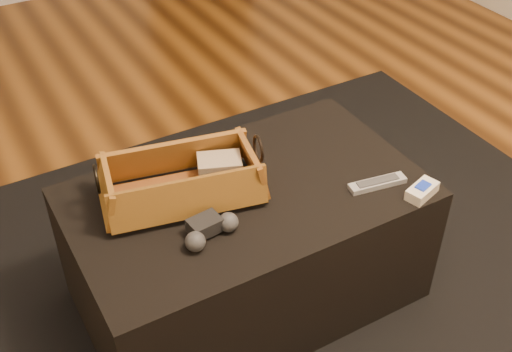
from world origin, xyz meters
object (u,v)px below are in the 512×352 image
cream_gadget (422,191)px  ottoman (247,245)px  game_controller (209,229)px  silver_remote (377,183)px  tv_remote (176,194)px  wicker_basket (182,182)px

cream_gadget → ottoman: bearing=148.1°
game_controller → silver_remote: 0.51m
tv_remote → cream_gadget: tv_remote is taller
silver_remote → ottoman: bearing=154.1°
tv_remote → cream_gadget: bearing=-21.6°
tv_remote → wicker_basket: bearing=30.9°
tv_remote → ottoman: bearing=-10.2°
game_controller → tv_remote: bearing=96.0°
ottoman → cream_gadget: 0.54m
game_controller → wicker_basket: bearing=87.7°
tv_remote → wicker_basket: (0.03, 0.01, 0.02)m
silver_remote → cream_gadget: bearing=-50.1°
tv_remote → game_controller: game_controller is taller
silver_remote → cream_gadget: size_ratio=1.57×
ottoman → tv_remote: bearing=164.0°
cream_gadget → tv_remote: bearing=152.7°
ottoman → wicker_basket: (-0.17, 0.07, 0.26)m
ottoman → wicker_basket: wicker_basket is taller
tv_remote → silver_remote: tv_remote is taller
game_controller → silver_remote: (0.51, -0.05, -0.02)m
game_controller → cream_gadget: game_controller is taller
wicker_basket → game_controller: size_ratio=2.84×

